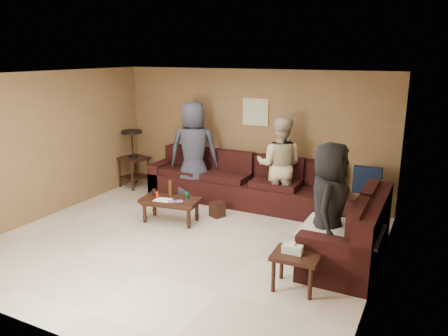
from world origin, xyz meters
name	(u,v)px	position (x,y,z in m)	size (l,w,h in m)	color
room	(181,135)	(0.00, 0.00, 1.66)	(5.60, 5.50, 2.50)	beige
sectional_sofa	(271,201)	(0.81, 1.52, 0.33)	(4.65, 2.90, 0.97)	black
coffee_table	(170,202)	(-0.66, 0.63, 0.35)	(1.05, 0.63, 0.69)	black
end_table_left	(133,158)	(-2.47, 1.96, 0.64)	(0.64, 0.64, 1.22)	black
side_table_right	(295,258)	(1.91, -0.53, 0.40)	(0.58, 0.48, 0.61)	black
waste_bin	(217,209)	(-0.06, 1.19, 0.13)	(0.21, 0.21, 0.26)	black
wall_art	(255,112)	(0.10, 2.48, 1.70)	(0.52, 0.04, 0.52)	tan
person_left	(194,151)	(-0.92, 1.88, 0.96)	(0.94, 0.61, 1.92)	#313344
person_middle	(279,165)	(0.81, 1.92, 0.87)	(0.84, 0.66, 1.73)	#C2B490
person_right	(329,206)	(2.10, 0.21, 0.86)	(0.84, 0.54, 1.71)	black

